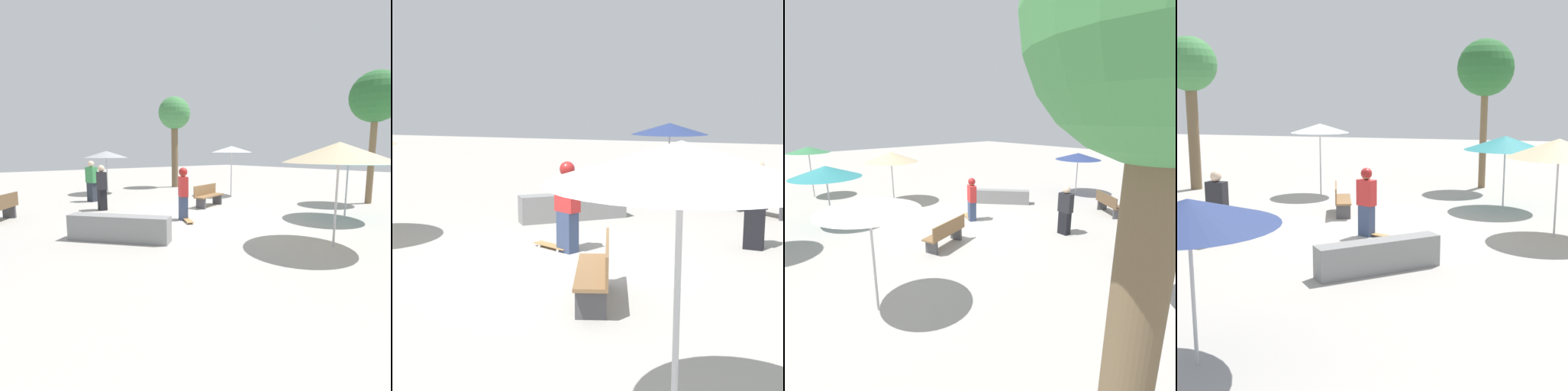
% 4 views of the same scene
% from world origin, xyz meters
% --- Properties ---
extents(ground_plane, '(60.00, 60.00, 0.00)m').
position_xyz_m(ground_plane, '(0.00, 0.00, 0.00)').
color(ground_plane, '#ADA8A0').
extents(skater_main, '(0.50, 0.40, 1.66)m').
position_xyz_m(skater_main, '(0.02, -0.78, 0.89)').
color(skater_main, '#38476B').
rests_on(skater_main, ground_plane).
extents(skateboard, '(0.82, 0.49, 0.07)m').
position_xyz_m(skateboard, '(0.37, -0.87, 0.06)').
color(skateboard, '#B7844C').
rests_on(skateboard, ground_plane).
extents(concrete_ledge, '(2.18, 1.98, 0.62)m').
position_xyz_m(concrete_ledge, '(0.97, -3.37, 0.31)').
color(concrete_ledge, gray).
rests_on(concrete_ledge, ground_plane).
extents(bench_near, '(0.92, 1.66, 0.85)m').
position_xyz_m(bench_near, '(-1.34, 1.40, 0.43)').
color(bench_near, '#47474C').
rests_on(bench_near, ground_plane).
extents(bench_far, '(1.56, 1.29, 0.85)m').
position_xyz_m(bench_far, '(-3.11, -5.43, 0.43)').
color(bench_far, '#47474C').
rests_on(bench_far, ground_plane).
extents(shade_umbrella_white, '(1.96, 1.96, 2.42)m').
position_xyz_m(shade_umbrella_white, '(-3.01, 4.31, 2.26)').
color(shade_umbrella_white, '#B7B7BC').
rests_on(shade_umbrella_white, ground_plane).
extents(shade_umbrella_navy, '(2.22, 2.22, 2.12)m').
position_xyz_m(shade_umbrella_navy, '(-0.34, -7.52, 1.95)').
color(shade_umbrella_navy, '#B7B7BC').
rests_on(shade_umbrella_navy, ground_plane).
extents(bystander_far, '(0.47, 0.28, 1.66)m').
position_xyz_m(bystander_far, '(-3.14, -2.20, 0.83)').
color(bystander_far, black).
rests_on(bystander_far, ground_plane).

